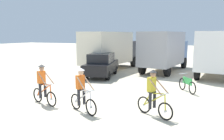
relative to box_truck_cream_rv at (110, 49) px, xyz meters
The scene contains 9 objects.
ground_plane 10.46m from the box_truck_cream_rv, 74.63° to the right, with size 120.00×120.00×0.00m, color beige.
box_truck_cream_rv is the anchor object (origin of this frame).
box_truck_grey_hauler 4.69m from the box_truck_cream_rv, 13.93° to the left, with size 3.13×6.98×3.35m.
box_truck_avon_van 8.66m from the box_truck_cream_rv, ahead, with size 2.92×6.92×3.35m.
sedan_parked 3.52m from the box_truck_cream_rv, 76.57° to the right, with size 2.64×4.48×1.76m.
cyclist_orange_shirt 10.63m from the box_truck_cream_rv, 81.98° to the right, with size 1.69×0.63×1.82m.
cyclist_cowboy_hat 11.34m from the box_truck_cream_rv, 71.16° to the right, with size 1.62×0.79×1.82m.
cyclist_near_camera 11.85m from the box_truck_cream_rv, 57.30° to the right, with size 1.59×0.85×1.82m.
bicycle_spare 9.15m from the box_truck_cream_rv, 37.51° to the right, with size 1.07×1.43×0.97m.
Camera 1 is at (5.66, -8.35, 3.14)m, focal length 36.34 mm.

